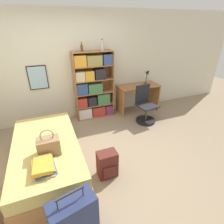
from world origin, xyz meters
name	(u,v)px	position (x,y,z in m)	size (l,w,h in m)	color
ground_plane	(91,156)	(0.00, 0.00, 0.00)	(14.00, 14.00, 0.00)	gray
wall_back	(68,69)	(0.00, 1.74, 1.30)	(10.00, 0.09, 2.60)	beige
bed	(48,154)	(-0.75, 0.02, 0.26)	(1.06, 2.04, 0.52)	#A36B3D
handbag	(49,146)	(-0.69, -0.30, 0.65)	(0.32, 0.22, 0.42)	#93704C
book_stack_on_bed	(44,166)	(-0.79, -0.62, 0.57)	(0.33, 0.39, 0.12)	beige
suitcase	(74,222)	(-0.54, -1.36, 0.35)	(0.53, 0.35, 0.82)	navy
bookcase	(93,88)	(0.52, 1.53, 0.81)	(0.98, 0.31, 1.70)	#A36B3D
bottle_green	(82,48)	(0.32, 1.55, 1.78)	(0.06, 0.06, 0.20)	brown
bottle_brown	(102,46)	(0.79, 1.49, 1.80)	(0.07, 0.07, 0.26)	#B7BCC1
desk	(138,93)	(1.79, 1.43, 0.52)	(1.15, 0.53, 0.75)	#A36B3D
desk_lamp	(148,74)	(2.07, 1.45, 1.03)	(0.18, 0.13, 0.42)	black
desk_chair	(145,110)	(1.66, 0.80, 0.30)	(0.50, 0.51, 0.94)	black
backpack	(107,164)	(0.14, -0.55, 0.23)	(0.32, 0.25, 0.46)	#56231E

